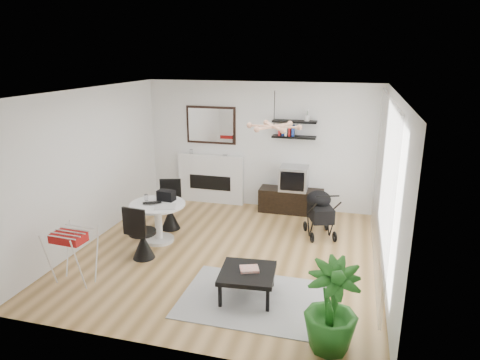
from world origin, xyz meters
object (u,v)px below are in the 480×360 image
(fireplace, at_px, (211,173))
(tv_console, at_px, (291,201))
(crt_tv, at_px, (294,178))
(coffee_table, at_px, (247,274))
(dining_table, at_px, (158,216))
(drying_rack, at_px, (73,256))
(stroller, at_px, (320,215))
(potted_plant, at_px, (331,307))

(fireplace, xyz_separation_m, tv_console, (1.84, -0.17, -0.43))
(crt_tv, bearing_deg, fireplace, 174.84)
(coffee_table, bearing_deg, crt_tv, 87.91)
(dining_table, distance_m, drying_rack, 1.75)
(fireplace, distance_m, stroller, 2.82)
(drying_rack, height_order, potted_plant, potted_plant)
(tv_console, relative_size, dining_table, 1.36)
(dining_table, bearing_deg, drying_rack, -108.60)
(dining_table, bearing_deg, crt_tv, 44.72)
(fireplace, height_order, drying_rack, fireplace)
(fireplace, height_order, dining_table, fireplace)
(crt_tv, bearing_deg, coffee_table, -92.09)
(fireplace, height_order, potted_plant, fireplace)
(fireplace, xyz_separation_m, coffee_table, (1.76, -3.63, -0.33))
(tv_console, height_order, coffee_table, tv_console)
(fireplace, relative_size, dining_table, 2.20)
(fireplace, distance_m, tv_console, 1.90)
(tv_console, height_order, stroller, stroller)
(coffee_table, bearing_deg, potted_plant, -34.63)
(stroller, bearing_deg, drying_rack, -160.95)
(tv_console, bearing_deg, stroller, -56.96)
(potted_plant, bearing_deg, stroller, 97.08)
(crt_tv, bearing_deg, tv_console, 175.68)
(coffee_table, bearing_deg, dining_table, 145.37)
(fireplace, distance_m, coffee_table, 4.05)
(potted_plant, bearing_deg, fireplace, 123.40)
(fireplace, relative_size, coffee_table, 2.68)
(stroller, height_order, potted_plant, potted_plant)
(tv_console, bearing_deg, coffee_table, -91.37)
(tv_console, height_order, dining_table, dining_table)
(dining_table, bearing_deg, potted_plant, -34.63)
(drying_rack, distance_m, stroller, 4.27)
(dining_table, relative_size, potted_plant, 0.90)
(dining_table, height_order, stroller, stroller)
(tv_console, relative_size, drying_rack, 1.60)
(dining_table, relative_size, drying_rack, 1.18)
(crt_tv, distance_m, drying_rack, 4.61)
(potted_plant, bearing_deg, drying_rack, 172.06)
(stroller, distance_m, potted_plant, 3.24)
(stroller, relative_size, potted_plant, 0.85)
(stroller, relative_size, coffee_table, 1.14)
(dining_table, relative_size, stroller, 1.06)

